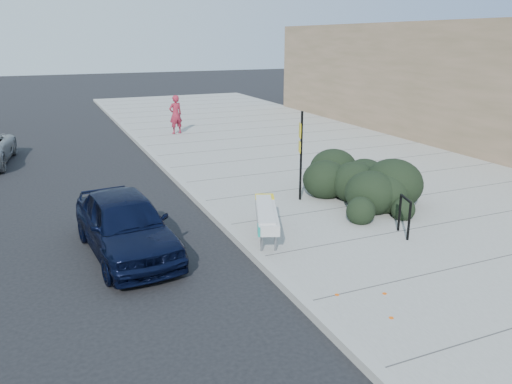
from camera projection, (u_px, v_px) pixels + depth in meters
The scene contains 9 objects.
ground at pixel (260, 263), 10.37m from camera, with size 120.00×120.00×0.00m, color black.
sidewalk_near at pixel (351, 174), 16.86m from camera, with size 11.20×50.00×0.15m, color gray.
curb_near at pixel (192, 194), 14.73m from camera, with size 0.22×50.00×0.17m, color #9E9E99.
bench at pixel (266, 214), 11.28m from camera, with size 1.25×2.22×0.67m.
bike_rack at pixel (405, 213), 11.31m from camera, with size 0.23×0.60×0.91m.
sign_post at pixel (301, 150), 13.56m from camera, with size 0.14×0.28×2.48m.
hedge at pixel (353, 172), 13.91m from camera, with size 2.04×4.07×1.53m, color black.
sedan_navy at pixel (125, 224), 10.68m from camera, with size 1.61×3.99×1.36m, color black.
pedestrian at pixel (176, 115), 23.28m from camera, with size 0.65×0.43×1.79m, color maroon.
Camera 1 is at (-3.84, -8.65, 4.51)m, focal length 35.00 mm.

